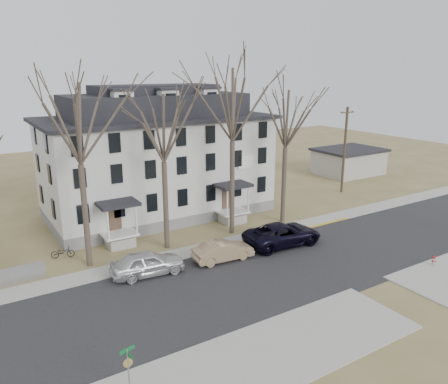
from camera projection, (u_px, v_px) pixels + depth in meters
ground at (300, 281)px, 28.50m from camera, size 120.00×120.00×0.00m
main_road at (281, 270)px, 30.14m from camera, size 120.00×10.00×0.04m
far_sidewalk at (234, 242)px, 35.04m from camera, size 120.00×2.00×0.08m
near_sidewalk_left at (242, 367)px, 20.35m from camera, size 20.00×5.00×0.08m
yellow_curb at (289, 233)px, 36.85m from camera, size 14.00×0.25×0.06m
boarding_house at (158, 158)px, 40.69m from camera, size 20.80×12.36×12.05m
distant_building at (349, 161)px, 57.63m from camera, size 8.50×6.50×3.35m
tree_far_left at (77, 118)px, 28.10m from camera, size 8.40×8.40×13.72m
tree_mid_left at (163, 124)px, 31.36m from camera, size 7.80×7.80×12.74m
tree_center at (233, 100)px, 34.02m from camera, size 9.00×9.00×14.70m
tree_mid_right at (286, 115)px, 37.22m from camera, size 7.80×7.80×12.74m
utility_pole_far at (345, 149)px, 48.04m from camera, size 2.00×0.28×9.50m
car_silver at (148, 263)px, 29.20m from camera, size 5.10×2.47×1.68m
car_tan at (223, 251)px, 31.44m from camera, size 4.56×1.88×1.47m
car_navy at (283, 235)px, 34.20m from camera, size 6.49×3.36×1.75m
bicycle_left at (63, 253)px, 31.93m from camera, size 1.76×1.05×0.87m
fire_hydrant at (434, 261)px, 30.67m from camera, size 0.31×0.29×0.76m
street_sign at (128, 365)px, 17.89m from camera, size 0.70×0.70×2.47m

